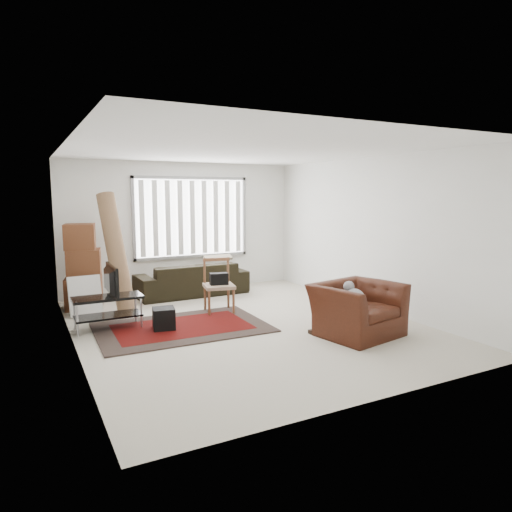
{
  "coord_description": "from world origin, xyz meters",
  "views": [
    {
      "loc": [
        -3.07,
        -6.27,
        2.05
      ],
      "look_at": [
        0.31,
        0.21,
        1.05
      ],
      "focal_mm": 32.0,
      "sensor_mm": 36.0,
      "label": 1
    }
  ],
  "objects_px": {
    "armchair": "(357,306)",
    "side_chair": "(219,283)",
    "moving_boxes": "(83,269)",
    "sofa": "(192,274)",
    "tv_stand": "(108,305)"
  },
  "relations": [
    {
      "from": "moving_boxes",
      "to": "armchair",
      "type": "bearing_deg",
      "value": -46.45
    },
    {
      "from": "tv_stand",
      "to": "side_chair",
      "type": "height_order",
      "value": "side_chair"
    },
    {
      "from": "sofa",
      "to": "side_chair",
      "type": "bearing_deg",
      "value": 86.56
    },
    {
      "from": "moving_boxes",
      "to": "sofa",
      "type": "xyz_separation_m",
      "value": [
        2.1,
        0.16,
        -0.28
      ]
    },
    {
      "from": "moving_boxes",
      "to": "armchair",
      "type": "distance_m",
      "value": 4.84
    },
    {
      "from": "tv_stand",
      "to": "moving_boxes",
      "type": "relative_size",
      "value": 0.67
    },
    {
      "from": "moving_boxes",
      "to": "side_chair",
      "type": "xyz_separation_m",
      "value": [
        2.04,
        -1.38,
        -0.2
      ]
    },
    {
      "from": "armchair",
      "to": "side_chair",
      "type": "bearing_deg",
      "value": 110.28
    },
    {
      "from": "moving_boxes",
      "to": "sofa",
      "type": "distance_m",
      "value": 2.12
    },
    {
      "from": "tv_stand",
      "to": "sofa",
      "type": "relative_size",
      "value": 0.46
    },
    {
      "from": "moving_boxes",
      "to": "sofa",
      "type": "bearing_deg",
      "value": 4.37
    },
    {
      "from": "side_chair",
      "to": "armchair",
      "type": "distance_m",
      "value": 2.48
    },
    {
      "from": "tv_stand",
      "to": "armchair",
      "type": "relative_size",
      "value": 0.76
    },
    {
      "from": "armchair",
      "to": "sofa",
      "type": "bearing_deg",
      "value": 97.67
    },
    {
      "from": "side_chair",
      "to": "armchair",
      "type": "xyz_separation_m",
      "value": [
        1.28,
        -2.12,
        -0.08
      ]
    }
  ]
}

